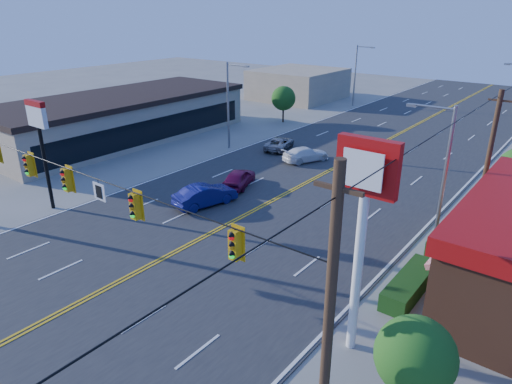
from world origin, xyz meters
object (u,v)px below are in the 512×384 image
Objects in this scene: pizza_hut_sign at (40,133)px; car_magenta at (239,178)px; car_white at (306,155)px; car_blue at (205,196)px; car_silver at (279,144)px; signal_span at (83,197)px; kfc_pylon at (364,207)px.

pizza_hut_sign is 1.76× the size of car_magenta.
car_white is (8.07, 18.91, -4.57)m from pizza_hut_sign.
car_blue is 1.06× the size of car_silver.
car_white is (0.70, 8.25, -0.05)m from car_magenta.
signal_span is at bearing 83.82° from car_magenta.
car_blue is (0.47, -4.12, 0.06)m from car_magenta.
car_silver is at bearing 78.43° from pizza_hut_sign.
signal_span is 23.47m from car_white.
car_blue is 14.38m from car_silver.
car_magenta is at bearing -69.44° from car_blue.
pizza_hut_sign is (-10.88, 4.00, 0.30)m from signal_span.
signal_span is 5.52× the size of car_blue.
car_blue is (-14.16, 6.54, -5.32)m from kfc_pylon.
pizza_hut_sign is 13.73m from car_magenta.
pizza_hut_sign is at bearing 159.81° from signal_span.
car_blue is at bearing 76.88° from car_magenta.
car_blue is (-3.04, 10.54, -4.16)m from signal_span.
pizza_hut_sign is 1.62× the size of car_white.
kfc_pylon is at bearing 0.00° from pizza_hut_sign.
car_white is (-13.93, 18.91, -5.43)m from kfc_pylon.
pizza_hut_sign is 1.64× the size of car_silver.
pizza_hut_sign is 21.06m from car_white.
car_silver is (-3.66, 13.91, -0.15)m from car_blue.
kfc_pylon reaches higher than pizza_hut_sign.
car_silver is (4.19, 20.45, -4.60)m from pizza_hut_sign.
car_magenta is at bearing 92.06° from car_silver.
signal_span reaches higher than car_silver.
car_silver is at bearing 2.16° from car_white.
car_blue is (7.84, 6.54, -4.46)m from pizza_hut_sign.
car_blue is 12.37m from car_white.
pizza_hut_sign is at bearing 53.86° from car_blue.
signal_span reaches higher than car_magenta.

